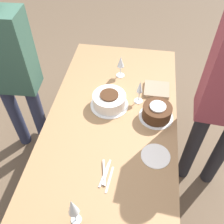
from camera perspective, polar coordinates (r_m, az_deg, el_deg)
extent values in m
plane|color=brown|center=(2.41, 0.00, -13.27)|extent=(12.00, 12.00, 0.00)
cube|color=#9E754C|center=(1.79, 0.00, -1.41)|extent=(1.77, 0.91, 0.03)
cylinder|color=brown|center=(2.63, 10.97, 5.36)|extent=(0.07, 0.07, 0.74)
cylinder|color=brown|center=(2.68, -5.52, 7.07)|extent=(0.07, 0.07, 0.74)
cylinder|color=white|center=(1.85, -0.61, 1.64)|extent=(0.28, 0.28, 0.01)
cylinder|color=white|center=(1.82, -0.62, 2.74)|extent=(0.24, 0.24, 0.09)
cylinder|color=#422614|center=(1.78, -0.64, 3.95)|extent=(0.13, 0.13, 0.01)
cylinder|color=white|center=(1.80, 10.00, -1.05)|extent=(0.24, 0.24, 0.01)
cylinder|color=#422614|center=(1.76, 10.22, 0.05)|extent=(0.20, 0.20, 0.10)
cylinder|color=white|center=(1.72, 10.45, 1.26)|extent=(0.11, 0.11, 0.01)
cylinder|color=silver|center=(2.11, 1.83, 8.39)|extent=(0.07, 0.07, 0.00)
cylinder|color=silver|center=(2.08, 1.86, 9.42)|extent=(0.01, 0.01, 0.09)
cone|color=silver|center=(2.02, 1.92, 11.45)|extent=(0.06, 0.06, 0.09)
cylinder|color=silver|center=(1.89, 6.05, 2.56)|extent=(0.06, 0.06, 0.00)
cylinder|color=silver|center=(1.86, 6.16, 3.64)|extent=(0.01, 0.01, 0.09)
cone|color=silver|center=(1.80, 6.40, 5.78)|extent=(0.04, 0.04, 0.09)
cylinder|color=silver|center=(1.42, -8.16, -23.18)|extent=(0.06, 0.06, 0.00)
cylinder|color=silver|center=(1.37, -8.42, -22.41)|extent=(0.01, 0.01, 0.11)
cone|color=silver|center=(1.26, -9.04, -20.57)|extent=(0.06, 0.06, 0.13)
cylinder|color=white|center=(1.60, 9.93, -9.86)|extent=(0.18, 0.18, 0.01)
cube|color=silver|center=(1.50, -0.57, -15.18)|extent=(0.17, 0.03, 0.00)
cube|color=silver|center=(1.51, -1.78, -14.05)|extent=(0.17, 0.04, 0.00)
cube|color=silver|center=(1.51, -1.22, -13.57)|extent=(0.17, 0.03, 0.00)
cube|color=silver|center=(1.51, -1.78, -13.59)|extent=(0.17, 0.05, 0.00)
cube|color=gray|center=(1.99, 10.16, 5.08)|extent=(0.18, 0.19, 0.03)
cylinder|color=#232328|center=(2.19, 23.58, -8.33)|extent=(0.11, 0.11, 0.84)
cylinder|color=#232328|center=(2.14, 17.91, -7.52)|extent=(0.11, 0.11, 0.84)
cylinder|color=#2D334C|center=(2.47, -21.12, -0.83)|extent=(0.11, 0.11, 0.76)
cylinder|color=#2D334C|center=(2.39, -16.33, -1.21)|extent=(0.11, 0.11, 0.76)
cube|color=#335647|center=(1.99, -23.61, 12.31)|extent=(0.24, 0.41, 0.63)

